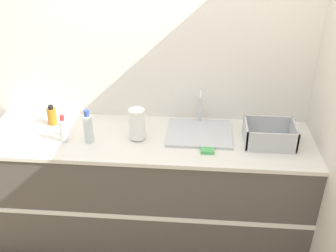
{
  "coord_description": "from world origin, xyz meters",
  "views": [
    {
      "loc": [
        0.35,
        -2.13,
        2.41
      ],
      "look_at": [
        0.15,
        0.3,
        1.05
      ],
      "focal_mm": 42.0,
      "sensor_mm": 36.0,
      "label": 1
    }
  ],
  "objects_px": {
    "dish_rack": "(269,137)",
    "paper_towel_roll": "(137,124)",
    "bottle_clear": "(88,128)",
    "bottle_amber": "(52,116)",
    "sink": "(199,132)",
    "bottle_white_spray": "(64,130)"
  },
  "relations": [
    {
      "from": "sink",
      "to": "bottle_clear",
      "type": "distance_m",
      "value": 0.81
    },
    {
      "from": "bottle_clear",
      "to": "paper_towel_roll",
      "type": "bearing_deg",
      "value": 10.97
    },
    {
      "from": "bottle_amber",
      "to": "bottle_white_spray",
      "type": "bearing_deg",
      "value": -54.57
    },
    {
      "from": "dish_rack",
      "to": "sink",
      "type": "bearing_deg",
      "value": 168.95
    },
    {
      "from": "paper_towel_roll",
      "to": "bottle_amber",
      "type": "xyz_separation_m",
      "value": [
        -0.69,
        0.17,
        -0.05
      ]
    },
    {
      "from": "bottle_white_spray",
      "to": "bottle_amber",
      "type": "bearing_deg",
      "value": 125.43
    },
    {
      "from": "bottle_white_spray",
      "to": "sink",
      "type": "bearing_deg",
      "value": 11.06
    },
    {
      "from": "bottle_amber",
      "to": "dish_rack",
      "type": "bearing_deg",
      "value": -5.43
    },
    {
      "from": "bottle_amber",
      "to": "bottle_clear",
      "type": "bearing_deg",
      "value": -33.46
    },
    {
      "from": "sink",
      "to": "bottle_white_spray",
      "type": "bearing_deg",
      "value": -168.94
    },
    {
      "from": "paper_towel_roll",
      "to": "bottle_amber",
      "type": "relative_size",
      "value": 1.48
    },
    {
      "from": "dish_rack",
      "to": "paper_towel_roll",
      "type": "bearing_deg",
      "value": -179.38
    },
    {
      "from": "sink",
      "to": "bottle_white_spray",
      "type": "relative_size",
      "value": 2.26
    },
    {
      "from": "sink",
      "to": "paper_towel_roll",
      "type": "bearing_deg",
      "value": -166.53
    },
    {
      "from": "sink",
      "to": "paper_towel_roll",
      "type": "distance_m",
      "value": 0.47
    },
    {
      "from": "dish_rack",
      "to": "bottle_white_spray",
      "type": "relative_size",
      "value": 1.67
    },
    {
      "from": "paper_towel_roll",
      "to": "dish_rack",
      "type": "distance_m",
      "value": 0.95
    },
    {
      "from": "sink",
      "to": "dish_rack",
      "type": "xyz_separation_m",
      "value": [
        0.5,
        -0.1,
        0.04
      ]
    },
    {
      "from": "bottle_clear",
      "to": "bottle_amber",
      "type": "xyz_separation_m",
      "value": [
        -0.35,
        0.23,
        -0.04
      ]
    },
    {
      "from": "sink",
      "to": "bottle_white_spray",
      "type": "xyz_separation_m",
      "value": [
        -0.96,
        -0.19,
        0.07
      ]
    },
    {
      "from": "dish_rack",
      "to": "bottle_amber",
      "type": "xyz_separation_m",
      "value": [
        -1.64,
        0.16,
        0.01
      ]
    },
    {
      "from": "sink",
      "to": "bottle_amber",
      "type": "bearing_deg",
      "value": 177.05
    }
  ]
}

